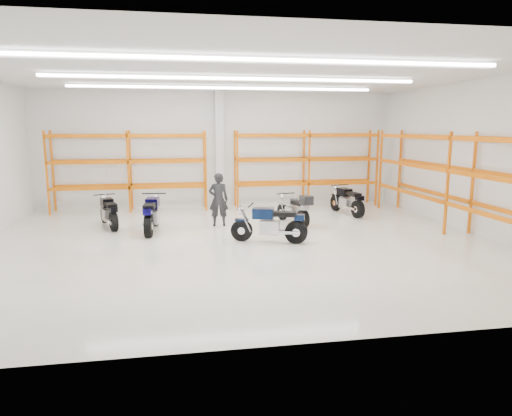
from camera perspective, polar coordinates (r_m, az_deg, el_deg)
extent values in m
plane|color=beige|center=(12.50, -2.03, -4.38)|extent=(14.00, 14.00, 0.00)
cube|color=white|center=(18.09, -4.62, 7.29)|extent=(14.00, 0.02, 4.50)
cube|color=white|center=(6.27, 5.15, 2.05)|extent=(14.00, 0.02, 4.50)
cube|color=white|center=(14.78, 26.05, 5.69)|extent=(0.02, 12.00, 4.50)
cube|color=white|center=(12.18, -2.16, 16.57)|extent=(14.00, 12.00, 0.02)
cube|color=white|center=(9.23, 0.40, 18.04)|extent=(10.00, 0.22, 0.10)
cube|color=white|center=(12.67, -2.47, 15.87)|extent=(10.00, 0.22, 0.10)
cube|color=white|center=(15.64, -3.89, 14.75)|extent=(10.00, 0.22, 0.10)
cylinder|color=black|center=(12.63, -1.80, -2.82)|extent=(0.61, 0.31, 0.60)
cylinder|color=black|center=(12.43, 5.05, -3.02)|extent=(0.65, 0.38, 0.62)
cylinder|color=silver|center=(12.63, -1.80, -2.82)|extent=(0.24, 0.20, 0.20)
cylinder|color=silver|center=(12.43, 5.05, -3.02)|extent=(0.28, 0.26, 0.22)
cube|color=#0A1736|center=(12.57, -1.80, -1.48)|extent=(0.39, 0.26, 0.06)
cube|color=#B7B7BC|center=(12.48, 1.74, -2.41)|extent=(0.61, 0.51, 0.38)
cube|color=#A5A5AA|center=(12.46, 3.48, -2.92)|extent=(0.70, 0.35, 0.08)
cube|color=#0A1736|center=(12.43, 0.92, -0.66)|extent=(0.64, 0.51, 0.28)
cube|color=black|center=(12.36, 3.50, -0.74)|extent=(0.73, 0.50, 0.12)
cube|color=#0A1736|center=(12.34, 5.45, -1.17)|extent=(0.32, 0.30, 0.16)
cylinder|color=black|center=(12.44, -0.63, 0.39)|extent=(0.27, 0.68, 0.04)
sphere|color=silver|center=(12.53, -1.99, -0.30)|extent=(0.19, 0.19, 0.19)
cylinder|color=silver|center=(12.30, 3.59, -3.10)|extent=(0.74, 0.33, 0.09)
cylinder|color=black|center=(15.88, -18.47, -0.73)|extent=(0.30, 0.58, 0.57)
cylinder|color=black|center=(14.50, -17.37, -1.62)|extent=(0.36, 0.61, 0.59)
cylinder|color=silver|center=(15.88, -18.47, -0.73)|extent=(0.19, 0.22, 0.19)
cylinder|color=silver|center=(14.50, -17.37, -1.62)|extent=(0.25, 0.26, 0.21)
cube|color=black|center=(15.83, -18.52, 0.29)|extent=(0.25, 0.37, 0.06)
cube|color=#B7B7BC|center=(15.14, -17.94, -0.77)|extent=(0.49, 0.58, 0.36)
cube|color=#A5A5AA|center=(14.81, -17.64, -1.36)|extent=(0.33, 0.67, 0.08)
cube|color=black|center=(15.25, -18.15, 0.68)|extent=(0.49, 0.61, 0.27)
cube|color=black|center=(14.73, -17.73, 0.38)|extent=(0.48, 0.69, 0.11)
cube|color=black|center=(14.36, -17.39, -0.15)|extent=(0.28, 0.30, 0.15)
cylinder|color=black|center=(15.53, -18.43, 1.61)|extent=(0.64, 0.26, 0.03)
sphere|color=silver|center=(15.83, -18.60, 1.19)|extent=(0.18, 0.18, 0.18)
cylinder|color=silver|center=(14.75, -18.19, -1.44)|extent=(0.32, 0.70, 0.09)
cylinder|color=black|center=(14.97, -12.40, -0.95)|extent=(0.18, 0.64, 0.63)
cylinder|color=black|center=(13.43, -13.28, -2.20)|extent=(0.25, 0.67, 0.66)
cylinder|color=silver|center=(14.97, -12.40, -0.95)|extent=(0.17, 0.22, 0.21)
cylinder|color=silver|center=(13.43, -13.28, -2.20)|extent=(0.23, 0.25, 0.23)
cube|color=#09053D|center=(14.91, -12.45, 0.24)|extent=(0.19, 0.39, 0.06)
cube|color=#B7B7BC|center=(14.14, -12.85, -1.08)|extent=(0.43, 0.58, 0.40)
cube|color=#A5A5AA|center=(13.78, -13.07, -1.84)|extent=(0.19, 0.75, 0.08)
cube|color=#09053D|center=(14.26, -12.81, 0.65)|extent=(0.41, 0.62, 0.30)
cube|color=black|center=(13.68, -13.15, 0.24)|extent=(0.38, 0.72, 0.13)
cube|color=#09053D|center=(13.26, -13.41, -0.44)|extent=(0.26, 0.29, 0.17)
cylinder|color=black|center=(14.58, -12.65, 1.78)|extent=(0.74, 0.10, 0.04)
sphere|color=silver|center=(14.91, -12.47, 1.31)|extent=(0.20, 0.20, 0.20)
cylinder|color=silver|center=(13.76, -13.79, -1.88)|extent=(0.16, 0.80, 0.10)
cylinder|color=black|center=(15.55, 3.30, -0.48)|extent=(0.25, 0.56, 0.55)
cylinder|color=black|center=(14.36, 5.89, -1.36)|extent=(0.31, 0.60, 0.57)
cylinder|color=silver|center=(15.55, 3.30, -0.48)|extent=(0.17, 0.21, 0.18)
cylinder|color=silver|center=(14.36, 5.89, -1.36)|extent=(0.23, 0.24, 0.20)
cube|color=#A0A0A5|center=(15.50, 3.31, 0.53)|extent=(0.22, 0.36, 0.06)
cube|color=#B7B7BC|center=(14.91, 4.60, -0.52)|extent=(0.45, 0.55, 0.35)
cube|color=#A5A5AA|center=(14.63, 5.27, -1.10)|extent=(0.27, 0.65, 0.07)
cube|color=#A0A0A5|center=(14.99, 4.31, 0.91)|extent=(0.44, 0.58, 0.26)
cube|color=black|center=(14.55, 5.30, 0.61)|extent=(0.43, 0.66, 0.11)
cube|color=#A0A0A5|center=(14.23, 6.07, 0.08)|extent=(0.26, 0.28, 0.15)
cylinder|color=black|center=(15.23, 3.75, 1.83)|extent=(0.63, 0.20, 0.03)
sphere|color=silver|center=(15.50, 3.26, 1.42)|extent=(0.18, 0.18, 0.18)
cylinder|color=silver|center=(14.52, 4.83, -1.18)|extent=(0.26, 0.69, 0.08)
cube|color=black|center=(14.10, 6.31, 0.97)|extent=(0.39, 0.42, 0.28)
cylinder|color=black|center=(17.47, 9.92, 0.63)|extent=(0.23, 0.61, 0.60)
cylinder|color=black|center=(16.23, 12.61, -0.15)|extent=(0.30, 0.64, 0.61)
cylinder|color=silver|center=(17.47, 9.92, 0.63)|extent=(0.18, 0.22, 0.20)
cylinder|color=silver|center=(16.23, 12.61, -0.15)|extent=(0.24, 0.25, 0.22)
cube|color=black|center=(17.42, 9.95, 1.59)|extent=(0.22, 0.38, 0.06)
cube|color=#B7B7BC|center=(16.80, 11.28, 0.62)|extent=(0.45, 0.58, 0.38)
cube|color=#A5A5AA|center=(16.50, 11.97, 0.08)|extent=(0.25, 0.70, 0.08)
cube|color=black|center=(16.89, 11.00, 1.98)|extent=(0.44, 0.61, 0.28)
cube|color=black|center=(16.43, 12.03, 1.71)|extent=(0.42, 0.70, 0.12)
cube|color=black|center=(16.10, 12.82, 1.23)|extent=(0.26, 0.30, 0.16)
cylinder|color=black|center=(17.15, 10.43, 2.85)|extent=(0.69, 0.17, 0.04)
sphere|color=silver|center=(17.42, 9.91, 2.45)|extent=(0.19, 0.19, 0.19)
cylinder|color=silver|center=(16.39, 11.58, 0.02)|extent=(0.23, 0.75, 0.09)
imported|color=black|center=(14.54, -4.72, 1.06)|extent=(0.64, 0.44, 1.70)
cube|color=white|center=(17.91, -4.57, 7.26)|extent=(0.32, 0.32, 4.50)
cube|color=orange|center=(18.54, -24.06, 4.19)|extent=(0.07, 0.07, 3.00)
cube|color=orange|center=(17.77, -24.69, 3.93)|extent=(0.07, 0.07, 3.00)
cube|color=orange|center=(18.05, -15.40, 4.57)|extent=(0.07, 0.07, 3.00)
cube|color=orange|center=(17.25, -15.66, 4.32)|extent=(0.07, 0.07, 3.00)
cube|color=orange|center=(17.98, -6.46, 4.84)|extent=(0.07, 0.07, 3.00)
cube|color=orange|center=(17.19, -6.31, 4.61)|extent=(0.07, 0.07, 3.00)
cube|color=orange|center=(18.11, -15.32, 2.80)|extent=(5.60, 0.07, 0.12)
cube|color=orange|center=(17.32, -15.57, 2.47)|extent=(5.60, 0.07, 0.12)
cube|color=orange|center=(18.02, -15.45, 5.75)|extent=(5.60, 0.07, 0.12)
cube|color=orange|center=(17.22, -15.71, 5.56)|extent=(5.60, 0.07, 0.12)
cube|color=orange|center=(17.98, -15.60, 8.73)|extent=(5.60, 0.07, 0.12)
cube|color=orange|center=(17.18, -15.86, 8.67)|extent=(5.60, 0.07, 0.12)
cube|color=orange|center=(18.09, -2.65, 4.93)|extent=(0.07, 0.07, 3.00)
cube|color=orange|center=(17.30, -2.32, 4.69)|extent=(0.07, 0.07, 3.00)
cube|color=orange|center=(18.64, 5.96, 5.04)|extent=(0.07, 0.07, 3.00)
cube|color=orange|center=(17.87, 6.65, 4.81)|extent=(0.07, 0.07, 3.00)
cube|color=orange|center=(19.57, 13.91, 5.04)|extent=(0.07, 0.07, 3.00)
cube|color=orange|center=(18.84, 14.88, 4.81)|extent=(0.07, 0.07, 3.00)
cube|color=orange|center=(18.69, 5.93, 3.32)|extent=(5.60, 0.07, 0.12)
cube|color=orange|center=(17.93, 6.61, 3.02)|extent=(5.60, 0.07, 0.12)
cube|color=orange|center=(18.61, 5.98, 6.19)|extent=(5.60, 0.07, 0.12)
cube|color=orange|center=(17.84, 6.67, 6.01)|extent=(5.60, 0.07, 0.12)
cube|color=orange|center=(18.57, 6.04, 9.07)|extent=(5.60, 0.07, 0.12)
cube|color=orange|center=(17.80, 6.74, 9.02)|extent=(5.60, 0.07, 0.12)
cube|color=orange|center=(14.78, 25.45, 2.80)|extent=(0.07, 0.07, 3.00)
cube|color=orange|center=(14.33, 22.82, 2.80)|extent=(0.07, 0.07, 3.00)
cube|color=orange|center=(18.62, 17.53, 4.62)|extent=(0.07, 0.07, 3.00)
cube|color=orange|center=(18.27, 15.29, 4.63)|extent=(0.07, 0.07, 3.00)
cube|color=orange|center=(14.85, 25.28, 0.65)|extent=(0.07, 9.00, 0.12)
cube|color=orange|center=(14.41, 22.67, 0.58)|extent=(0.07, 9.00, 0.12)
cube|color=orange|center=(14.74, 25.56, 4.25)|extent=(0.07, 9.00, 0.12)
cube|color=orange|center=(14.30, 22.92, 4.29)|extent=(0.07, 9.00, 0.12)
cube|color=orange|center=(14.69, 25.84, 7.88)|extent=(0.07, 9.00, 0.12)
cube|color=orange|center=(14.25, 23.18, 8.04)|extent=(0.07, 9.00, 0.12)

